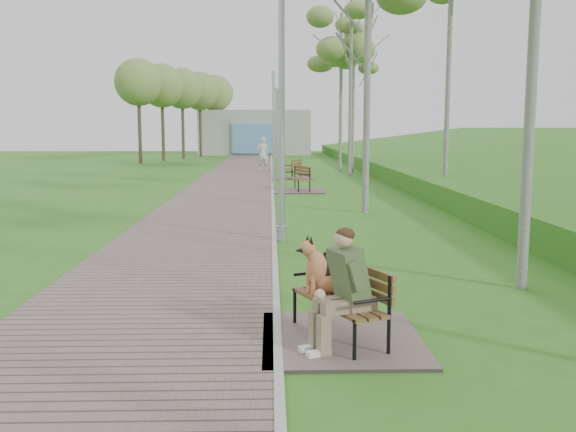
{
  "coord_description": "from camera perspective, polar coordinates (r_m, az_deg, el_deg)",
  "views": [
    {
      "loc": [
        -0.07,
        -8.37,
        2.45
      ],
      "look_at": [
        0.19,
        1.29,
        1.12
      ],
      "focal_mm": 40.0,
      "sensor_mm": 36.0,
      "label": 1
    }
  ],
  "objects": [
    {
      "name": "ground",
      "position": [
        8.72,
        -1.02,
        -8.47
      ],
      "size": [
        120.0,
        120.0,
        0.0
      ],
      "primitive_type": "plane",
      "color": "#306D1C",
      "rests_on": "ground"
    },
    {
      "name": "walkway",
      "position": [
        30.02,
        -4.76,
        3.19
      ],
      "size": [
        3.5,
        67.0,
        0.04
      ],
      "primitive_type": "cube",
      "color": "#675653",
      "rests_on": "ground"
    },
    {
      "name": "kerb",
      "position": [
        29.97,
        -1.41,
        3.22
      ],
      "size": [
        0.1,
        67.0,
        0.05
      ],
      "primitive_type": "cube",
      "color": "#999993",
      "rests_on": "ground"
    },
    {
      "name": "embankment",
      "position": [
        30.93,
        21.45,
        2.77
      ],
      "size": [
        14.0,
        70.0,
        1.6
      ],
      "primitive_type": "cube",
      "color": "#3D7825",
      "rests_on": "ground"
    },
    {
      "name": "building_north",
      "position": [
        59.36,
        -2.96,
        7.41
      ],
      "size": [
        10.0,
        5.2,
        4.0
      ],
      "color": "#9E9E99",
      "rests_on": "ground"
    },
    {
      "name": "bench_main",
      "position": [
        7.43,
        4.16,
        -7.81
      ],
      "size": [
        1.83,
        2.03,
        1.6
      ],
      "color": "#675653",
      "rests_on": "ground"
    },
    {
      "name": "bench_second",
      "position": [
        24.9,
        0.78,
        2.73
      ],
      "size": [
        1.97,
        2.19,
        1.21
      ],
      "color": "#675653",
      "rests_on": "ground"
    },
    {
      "name": "bench_third",
      "position": [
        31.32,
        0.38,
        3.76
      ],
      "size": [
        1.86,
        2.07,
        1.14
      ],
      "color": "#675653",
      "rests_on": "ground"
    },
    {
      "name": "lamp_post_near",
      "position": [
        13.73,
        -0.57,
        9.21
      ],
      "size": [
        0.23,
        0.23,
        5.94
      ],
      "color": "#9FA2A7",
      "rests_on": "ground"
    },
    {
      "name": "lamp_post_second",
      "position": [
        28.12,
        -1.29,
        7.51
      ],
      "size": [
        0.19,
        0.19,
        4.88
      ],
      "color": "#9FA2A7",
      "rests_on": "ground"
    },
    {
      "name": "lamp_post_third",
      "position": [
        36.42,
        -0.91,
        7.39
      ],
      "size": [
        0.18,
        0.18,
        4.6
      ],
      "color": "#9FA2A7",
      "rests_on": "ground"
    },
    {
      "name": "lamp_post_far",
      "position": [
        53.44,
        -1.07,
        8.1
      ],
      "size": [
        0.22,
        0.22,
        5.72
      ],
      "color": "#9FA2A7",
      "rests_on": "ground"
    },
    {
      "name": "pedestrian_near",
      "position": [
        36.78,
        -2.26,
        5.55
      ],
      "size": [
        0.74,
        0.52,
        1.94
      ],
      "primitive_type": "imported",
      "rotation": [
        0.0,
        0.0,
        3.22
      ],
      "color": "beige",
      "rests_on": "ground"
    },
    {
      "name": "birch_mid_c",
      "position": [
        33.06,
        5.65,
        16.29
      ],
      "size": [
        2.52,
        2.52,
        9.32
      ],
      "color": "silver",
      "rests_on": "ground"
    },
    {
      "name": "birch_far_a",
      "position": [
        35.07,
        5.89,
        15.43
      ],
      "size": [
        2.41,
        2.41,
        9.04
      ],
      "color": "silver",
      "rests_on": "ground"
    },
    {
      "name": "birch_far_b",
      "position": [
        36.83,
        4.77,
        15.09
      ],
      "size": [
        2.6,
        2.6,
        9.05
      ],
      "color": "silver",
      "rests_on": "ground"
    }
  ]
}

